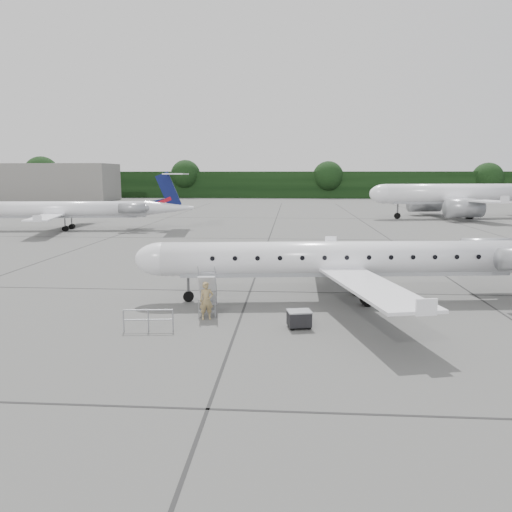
# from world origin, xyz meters

# --- Properties ---
(ground) EXTENTS (320.00, 320.00, 0.00)m
(ground) POSITION_xyz_m (0.00, 0.00, 0.00)
(ground) COLOR #5F5F5C
(ground) RESTS_ON ground
(treeline) EXTENTS (260.00, 4.00, 8.00)m
(treeline) POSITION_xyz_m (0.00, 130.00, 4.00)
(treeline) COLOR black
(treeline) RESTS_ON ground
(terminal_building) EXTENTS (40.00, 14.00, 10.00)m
(terminal_building) POSITION_xyz_m (-70.00, 110.00, 5.00)
(terminal_building) COLOR slate
(terminal_building) RESTS_ON ground
(main_regional_jet) EXTENTS (27.87, 21.44, 6.66)m
(main_regional_jet) POSITION_xyz_m (1.88, 3.56, 3.33)
(main_regional_jet) COLOR white
(main_regional_jet) RESTS_ON ground
(airstair) EXTENTS (1.10, 2.42, 2.09)m
(airstair) POSITION_xyz_m (-5.37, 0.60, 1.04)
(airstair) COLOR white
(airstair) RESTS_ON ground
(passenger) EXTENTS (0.79, 0.64, 1.86)m
(passenger) POSITION_xyz_m (-5.22, -0.71, 0.93)
(passenger) COLOR #967F51
(passenger) RESTS_ON ground
(safety_railing) EXTENTS (2.20, 0.31, 1.00)m
(safety_railing) POSITION_xyz_m (-7.51, -2.83, 0.50)
(safety_railing) COLOR #92949A
(safety_railing) RESTS_ON ground
(baggage_cart) EXTENTS (1.18, 1.03, 0.89)m
(baggage_cart) POSITION_xyz_m (-0.74, -1.83, 0.44)
(baggage_cart) COLOR black
(baggage_cart) RESTS_ON ground
(bg_narrowbody) EXTENTS (34.92, 28.38, 11.06)m
(bg_narrowbody) POSITION_xyz_m (25.30, 59.49, 5.53)
(bg_narrowbody) COLOR white
(bg_narrowbody) RESTS_ON ground
(bg_regional_left) EXTENTS (30.03, 23.23, 7.30)m
(bg_regional_left) POSITION_xyz_m (-30.59, 37.50, 3.65)
(bg_regional_left) COLOR white
(bg_regional_left) RESTS_ON ground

